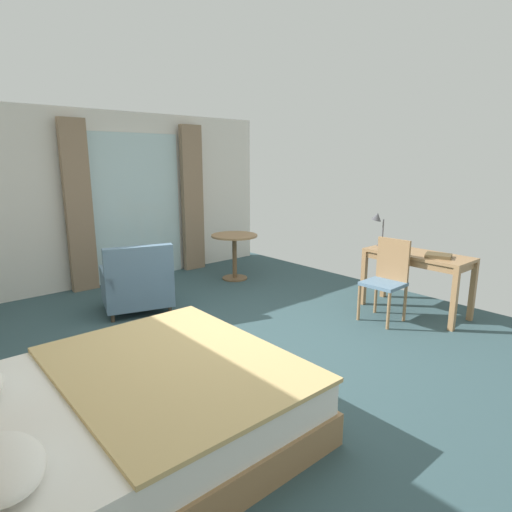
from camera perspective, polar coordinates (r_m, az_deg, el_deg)
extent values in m
cube|color=#334C51|center=(4.37, -1.99, -13.07)|extent=(6.06, 7.00, 0.10)
cube|color=silver|center=(6.79, -19.83, 7.19)|extent=(5.66, 0.12, 2.56)
cube|color=silver|center=(6.94, -15.54, 6.31)|extent=(1.44, 0.02, 2.25)
cube|color=#897056|center=(6.48, -22.70, 6.06)|extent=(0.36, 0.10, 2.41)
cube|color=#897056|center=(7.30, -8.53, 7.56)|extent=(0.38, 0.10, 2.41)
cube|color=#9E754C|center=(3.15, -16.69, -21.49)|extent=(2.18, 1.85, 0.23)
cube|color=white|center=(3.02, -16.99, -17.88)|extent=(2.11, 1.80, 0.23)
cube|color=tan|center=(3.10, -10.94, -14.00)|extent=(1.44, 1.83, 0.03)
ellipsoid|color=white|center=(2.40, -31.15, -23.01)|extent=(0.37, 0.55, 0.13)
cube|color=#9E754C|center=(5.51, 20.90, 0.20)|extent=(0.54, 1.23, 0.04)
cube|color=#9E754C|center=(5.53, 20.85, -0.38)|extent=(0.50, 1.17, 0.08)
cube|color=#9E754C|center=(5.58, 27.06, -4.22)|extent=(0.06, 0.06, 0.72)
cube|color=#9E754C|center=(6.08, 16.84, -2.01)|extent=(0.06, 0.06, 0.72)
cube|color=#9E754C|center=(5.16, 25.04, -5.35)|extent=(0.06, 0.06, 0.72)
cube|color=#9E754C|center=(5.69, 14.26, -2.86)|extent=(0.06, 0.06, 0.72)
cube|color=slate|center=(5.15, 16.69, -3.61)|extent=(0.42, 0.44, 0.04)
cube|color=#9E754C|center=(5.24, 17.90, -0.42)|extent=(0.05, 0.40, 0.49)
cylinder|color=#9E754C|center=(5.17, 13.65, -6.10)|extent=(0.04, 0.04, 0.43)
cylinder|color=#9E754C|center=(4.98, 17.35, -7.05)|extent=(0.04, 0.04, 0.43)
cylinder|color=#9E754C|center=(5.46, 15.77, -5.18)|extent=(0.04, 0.04, 0.43)
cylinder|color=#9E754C|center=(5.29, 19.34, -6.04)|extent=(0.04, 0.04, 0.43)
cylinder|color=#4C4C51|center=(5.81, 16.53, 1.39)|extent=(0.13, 0.13, 0.02)
cylinder|color=#4C4C51|center=(5.78, 16.64, 3.11)|extent=(0.02, 0.02, 0.34)
cone|color=#4C4C51|center=(5.76, 15.91, 5.12)|extent=(0.14, 0.15, 0.13)
cube|color=brown|center=(5.35, 23.27, 0.04)|extent=(0.30, 0.33, 0.04)
cube|color=slate|center=(5.55, -15.68, -4.61)|extent=(0.97, 0.92, 0.28)
cube|color=slate|center=(5.16, -15.40, -1.44)|extent=(0.80, 0.34, 0.49)
cube|color=slate|center=(5.55, -12.28, -2.05)|extent=(0.30, 0.72, 0.16)
cube|color=slate|center=(5.45, -19.42, -2.76)|extent=(0.30, 0.72, 0.16)
cylinder|color=#4C3D2D|center=(5.95, -12.82, -5.20)|extent=(0.04, 0.04, 0.10)
cylinder|color=#4C3D2D|center=(5.86, -19.31, -5.90)|extent=(0.04, 0.04, 0.10)
cylinder|color=#4C3D2D|center=(5.39, -11.47, -7.05)|extent=(0.04, 0.04, 0.10)
cylinder|color=#4C3D2D|center=(5.29, -18.65, -7.87)|extent=(0.04, 0.04, 0.10)
cylinder|color=#9E754C|center=(6.64, -2.92, 2.75)|extent=(0.72, 0.72, 0.03)
cylinder|color=brown|center=(6.71, -2.89, -0.25)|extent=(0.07, 0.07, 0.68)
cylinder|color=brown|center=(6.79, -2.86, -2.96)|extent=(0.40, 0.40, 0.02)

